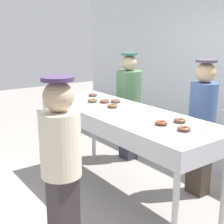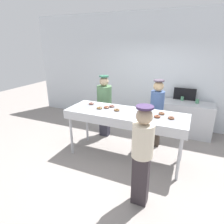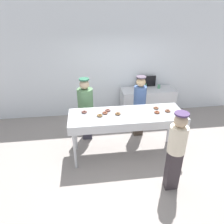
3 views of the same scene
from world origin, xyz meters
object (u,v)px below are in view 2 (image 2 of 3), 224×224
object	(u,v)px
chocolate_donut_6	(171,118)
chocolate_donut_4	(99,108)
fryer_conveyor	(125,116)
chocolate_donut_0	(112,106)
worker_baker	(157,110)
prep_counter	(181,118)
paper_cup_1	(197,101)
chocolate_donut_5	(117,110)
menu_display	(185,94)
customer_waiting	(142,152)
chocolate_donut_2	(107,107)
worker_assistant	(104,102)
paper_cup_0	(182,98)
chocolate_donut_3	(162,113)
chocolate_donut_1	(157,117)
chocolate_donut_7	(91,104)

from	to	relation	value
chocolate_donut_6	chocolate_donut_4	bearing A→B (deg)	-179.28
fryer_conveyor	chocolate_donut_0	world-z (taller)	chocolate_donut_0
worker_baker	prep_counter	bearing A→B (deg)	-117.13
paper_cup_1	worker_baker	bearing A→B (deg)	-129.69
chocolate_donut_5	menu_display	xyz separation A→B (m)	(1.20, 2.03, -0.02)
customer_waiting	prep_counter	distance (m)	2.94
customer_waiting	chocolate_donut_2	bearing A→B (deg)	141.68
worker_assistant	prep_counter	bearing A→B (deg)	-163.76
chocolate_donut_4	worker_assistant	bearing A→B (deg)	108.96
worker_baker	paper_cup_0	bearing A→B (deg)	-111.47
fryer_conveyor	paper_cup_0	size ratio (longest dim) A/B	23.38
fryer_conveyor	worker_baker	world-z (taller)	worker_baker
chocolate_donut_3	chocolate_donut_1	bearing A→B (deg)	-102.44
chocolate_donut_7	chocolate_donut_3	bearing A→B (deg)	-0.59
chocolate_donut_4	menu_display	bearing A→B (deg)	52.41
chocolate_donut_3	paper_cup_0	size ratio (longest dim) A/B	1.10
chocolate_donut_3	chocolate_donut_5	distance (m)	0.91
chocolate_donut_0	prep_counter	size ratio (longest dim) A/B	0.07
worker_assistant	chocolate_donut_3	bearing A→B (deg)	146.91
chocolate_donut_5	menu_display	size ratio (longest dim) A/B	0.20
prep_counter	paper_cup_1	xyz separation A→B (m)	(0.34, 0.05, 0.50)
chocolate_donut_1	fryer_conveyor	bearing A→B (deg)	176.30
chocolate_donut_2	prep_counter	distance (m)	2.33
chocolate_donut_3	chocolate_donut_7	xyz separation A→B (m)	(-1.61, 0.02, 0.00)
chocolate_donut_2	menu_display	world-z (taller)	menu_display
worker_assistant	customer_waiting	xyz separation A→B (m)	(1.53, -1.91, -0.05)
fryer_conveyor	chocolate_donut_1	bearing A→B (deg)	-3.70
chocolate_donut_4	chocolate_donut_7	size ratio (longest dim) A/B	1.00
chocolate_donut_0	chocolate_donut_6	world-z (taller)	same
worker_assistant	chocolate_donut_0	bearing A→B (deg)	117.22
chocolate_donut_0	menu_display	distance (m)	2.31
chocolate_donut_3	fryer_conveyor	bearing A→B (deg)	-166.72
worker_assistant	chocolate_donut_2	bearing A→B (deg)	108.09
fryer_conveyor	worker_baker	size ratio (longest dim) A/B	1.53
paper_cup_0	paper_cup_1	distance (m)	0.40
chocolate_donut_2	worker_assistant	world-z (taller)	worker_assistant
fryer_conveyor	prep_counter	size ratio (longest dim) A/B	1.57
paper_cup_1	chocolate_donut_6	bearing A→B (deg)	-103.34
chocolate_donut_2	worker_assistant	xyz separation A→B (m)	(-0.40, 0.72, -0.13)
chocolate_donut_2	paper_cup_0	distance (m)	2.36
chocolate_donut_1	chocolate_donut_5	xyz separation A→B (m)	(-0.85, 0.04, 0.00)
chocolate_donut_2	customer_waiting	xyz separation A→B (m)	(1.13, -1.19, -0.17)
chocolate_donut_3	chocolate_donut_0	bearing A→B (deg)	178.57
worker_baker	menu_display	distance (m)	1.35
worker_assistant	chocolate_donut_6	bearing A→B (deg)	144.42
chocolate_donut_0	chocolate_donut_5	world-z (taller)	same
worker_assistant	chocolate_donut_5	bearing A→B (deg)	119.11
prep_counter	customer_waiting	bearing A→B (deg)	-96.70
chocolate_donut_6	prep_counter	size ratio (longest dim) A/B	0.07
chocolate_donut_2	chocolate_donut_5	bearing A→B (deg)	-15.41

